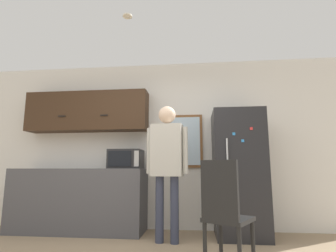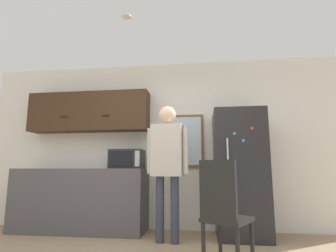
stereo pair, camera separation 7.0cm
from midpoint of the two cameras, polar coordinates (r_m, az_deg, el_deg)
back_wall at (r=4.32m, az=-2.10°, el=-3.74°), size 6.00×0.06×2.70m
counter at (r=4.35m, az=-19.27°, el=-14.92°), size 2.00×0.61×0.94m
upper_cabinets at (r=4.55m, az=-17.55°, el=2.92°), size 2.00×0.34×0.64m
microwave at (r=4.05m, az=-9.63°, el=-7.11°), size 0.49×0.38×0.28m
person at (r=3.52m, az=-0.79°, el=-6.71°), size 0.56×0.26×1.78m
refrigerator at (r=3.91m, az=14.63°, el=-9.75°), size 0.70×0.72×1.76m
chair at (r=2.66m, az=11.39°, el=-17.40°), size 0.55×0.55×1.01m
window at (r=4.24m, az=3.13°, el=-3.27°), size 0.58×0.05×0.85m
ceiling_light at (r=3.33m, az=-9.47°, el=22.53°), size 0.11×0.11×0.01m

